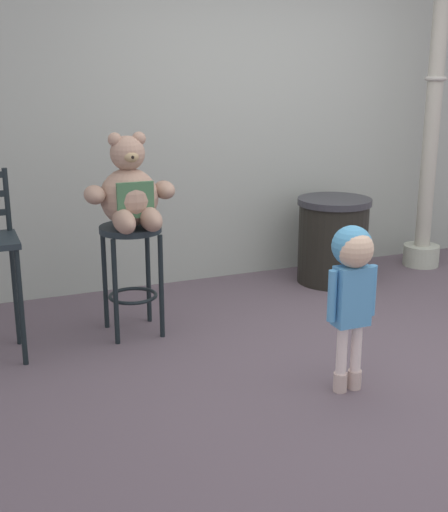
% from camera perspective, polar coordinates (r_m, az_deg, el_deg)
% --- Properties ---
extents(ground_plane, '(24.00, 24.00, 0.00)m').
position_cam_1_polar(ground_plane, '(4.17, 12.50, -8.68)').
color(ground_plane, '#584A53').
extents(building_wall, '(7.01, 0.30, 3.83)m').
position_cam_1_polar(building_wall, '(5.61, 1.18, 17.99)').
color(building_wall, '#9A9F95').
rests_on(building_wall, ground_plane).
extents(bar_stool_with_teddy, '(0.40, 0.40, 0.72)m').
position_cam_1_polar(bar_stool_with_teddy, '(4.37, -7.83, -0.05)').
color(bar_stool_with_teddy, '#1D252B').
rests_on(bar_stool_with_teddy, ground_plane).
extents(teddy_bear, '(0.57, 0.51, 0.59)m').
position_cam_1_polar(teddy_bear, '(4.25, -7.93, 5.26)').
color(teddy_bear, '#A27F6B').
rests_on(teddy_bear, bar_stool_with_teddy).
extents(child_walking, '(0.29, 0.23, 0.91)m').
position_cam_1_polar(child_walking, '(3.57, 10.80, -1.44)').
color(child_walking, '#C2A79E').
rests_on(child_walking, ground_plane).
extents(trash_bin, '(0.59, 0.59, 0.69)m').
position_cam_1_polar(trash_bin, '(5.50, 9.19, 1.34)').
color(trash_bin, black).
rests_on(trash_bin, ground_plane).
extents(lamppost, '(0.31, 0.31, 2.76)m').
position_cam_1_polar(lamppost, '(6.01, 17.07, 9.27)').
color(lamppost, '#ABAF9D').
rests_on(lamppost, ground_plane).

